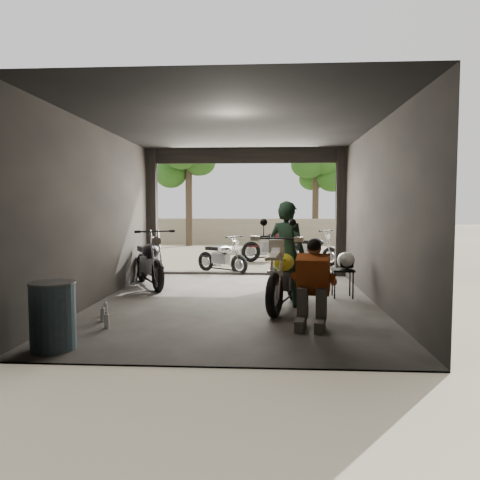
# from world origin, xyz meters

# --- Properties ---
(ground) EXTENTS (80.00, 80.00, 0.00)m
(ground) POSITION_xyz_m (0.00, 0.00, 0.00)
(ground) COLOR #7A6D56
(ground) RESTS_ON ground
(garage) EXTENTS (7.00, 7.13, 3.20)m
(garage) POSITION_xyz_m (0.00, 0.55, 1.28)
(garage) COLOR #2D2B28
(garage) RESTS_ON ground
(boundary_wall) EXTENTS (18.00, 0.30, 1.20)m
(boundary_wall) POSITION_xyz_m (0.00, 14.00, 0.60)
(boundary_wall) COLOR gray
(boundary_wall) RESTS_ON ground
(tree_left) EXTENTS (2.20, 2.20, 5.60)m
(tree_left) POSITION_xyz_m (-3.00, 12.50, 3.99)
(tree_left) COLOR #382B1E
(tree_left) RESTS_ON ground
(tree_right) EXTENTS (2.20, 2.20, 5.00)m
(tree_right) POSITION_xyz_m (2.80, 14.00, 3.56)
(tree_right) COLOR #382B1E
(tree_right) RESTS_ON ground
(main_bike) EXTENTS (1.27, 2.07, 1.28)m
(main_bike) POSITION_xyz_m (0.88, -0.45, 0.64)
(main_bike) COLOR beige
(main_bike) RESTS_ON ground
(left_bike) EXTENTS (1.55, 2.01, 1.26)m
(left_bike) POSITION_xyz_m (-2.00, 1.56, 0.63)
(left_bike) COLOR black
(left_bike) RESTS_ON ground
(outside_bike_a) EXTENTS (1.56, 1.36, 1.00)m
(outside_bike_a) POSITION_xyz_m (-0.64, 3.81, 0.50)
(outside_bike_a) COLOR black
(outside_bike_a) RESTS_ON ground
(outside_bike_b) EXTENTS (1.97, 1.47, 1.23)m
(outside_bike_b) POSITION_xyz_m (0.69, 6.64, 0.62)
(outside_bike_b) COLOR #3E0E16
(outside_bike_b) RESTS_ON ground
(outside_bike_c) EXTENTS (1.64, 1.50, 1.07)m
(outside_bike_c) POSITION_xyz_m (1.93, 5.83, 0.53)
(outside_bike_c) COLOR black
(outside_bike_c) RESTS_ON ground
(rider) EXTENTS (0.80, 0.70, 1.84)m
(rider) POSITION_xyz_m (0.91, -0.31, 0.92)
(rider) COLOR black
(rider) RESTS_ON ground
(mechanic) EXTENTS (0.78, 0.96, 1.23)m
(mechanic) POSITION_xyz_m (1.22, -1.73, 0.61)
(mechanic) COLOR #AC4A16
(mechanic) RESTS_ON ground
(stool) EXTENTS (0.41, 0.41, 0.56)m
(stool) POSITION_xyz_m (2.00, 0.52, 0.49)
(stool) COLOR black
(stool) RESTS_ON ground
(helmet) EXTENTS (0.44, 0.45, 0.32)m
(helmet) POSITION_xyz_m (2.07, 0.57, 0.72)
(helmet) COLOR silver
(helmet) RESTS_ON stool
(oil_drum) EXTENTS (0.60, 0.60, 0.83)m
(oil_drum) POSITION_xyz_m (-2.00, -3.00, 0.41)
(oil_drum) COLOR #364E5B
(oil_drum) RESTS_ON ground
(sign_post) EXTENTS (0.79, 0.08, 2.36)m
(sign_post) POSITION_xyz_m (2.92, 4.45, 1.59)
(sign_post) COLOR black
(sign_post) RESTS_ON ground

